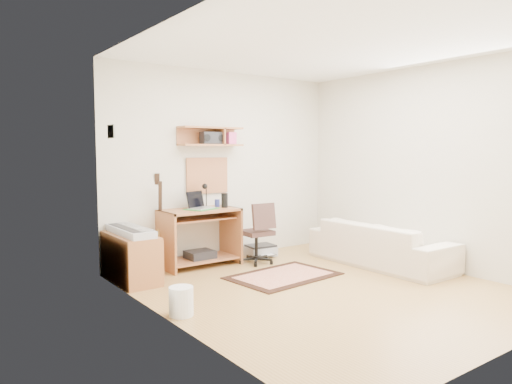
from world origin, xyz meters
TOP-DOWN VIEW (x-y plane):
  - floor at (0.00, 0.00)m, footprint 3.60×4.00m
  - ceiling at (0.00, 0.00)m, footprint 3.60×4.00m
  - back_wall at (0.00, 2.00)m, footprint 3.60×0.01m
  - left_wall at (-1.80, 0.00)m, footprint 0.01×4.00m
  - right_wall at (1.80, 0.00)m, footprint 0.01×4.00m
  - wall_shelf at (-0.30, 1.88)m, footprint 0.90×0.25m
  - cork_board at (-0.30, 1.98)m, footprint 0.64×0.03m
  - wall_photo at (-1.79, 1.50)m, footprint 0.02×0.20m
  - desk at (-0.57, 1.73)m, footprint 1.00×0.55m
  - laptop at (-0.55, 1.71)m, footprint 0.40×0.40m
  - speaker at (-0.21, 1.68)m, footprint 0.09×0.09m
  - desk_lamp at (-0.38, 1.87)m, footprint 0.11×0.11m
  - pencil_cup at (-0.24, 1.83)m, footprint 0.07×0.07m
  - boombox at (-0.29, 1.87)m, footprint 0.31×0.14m
  - rug at (-0.02, 0.66)m, footprint 1.35×0.96m
  - task_chair at (0.11, 1.40)m, footprint 0.45×0.45m
  - cabinet at (-1.58, 1.55)m, footprint 0.40×0.90m
  - music_keyboard at (-1.58, 1.55)m, footprint 0.28×0.89m
  - guitar at (-1.04, 1.86)m, footprint 0.38×0.30m
  - waste_basket at (-1.65, 0.16)m, footprint 0.30×0.30m
  - printer at (0.43, 1.73)m, footprint 0.43×0.35m
  - sofa at (1.38, 0.36)m, footprint 0.57×1.95m

SIDE VIEW (x-z plane):
  - floor at x=0.00m, z-range -0.01..0.00m
  - rug at x=-0.02m, z-range 0.00..0.02m
  - printer at x=0.43m, z-range 0.01..0.16m
  - waste_basket at x=-1.65m, z-range 0.00..0.27m
  - cabinet at x=-1.58m, z-range 0.00..0.55m
  - desk at x=-0.57m, z-range 0.00..0.75m
  - sofa at x=1.38m, z-range 0.00..0.76m
  - task_chair at x=0.11m, z-range 0.00..0.83m
  - music_keyboard at x=-1.58m, z-range 0.55..0.63m
  - guitar at x=-1.04m, z-range 0.00..1.23m
  - pencil_cup at x=-0.24m, z-range 0.75..0.85m
  - speaker at x=-0.21m, z-range 0.75..0.94m
  - laptop at x=-0.55m, z-range 0.75..0.98m
  - desk_lamp at x=-0.38m, z-range 0.75..1.07m
  - cork_board at x=-0.30m, z-range 0.92..1.42m
  - back_wall at x=0.00m, z-range 0.00..2.60m
  - left_wall at x=-1.80m, z-range 0.00..2.60m
  - right_wall at x=1.80m, z-range 0.00..2.60m
  - boombox at x=-0.29m, z-range 1.60..1.76m
  - wall_shelf at x=-0.30m, z-range 1.57..1.83m
  - wall_photo at x=-1.79m, z-range 1.65..1.79m
  - ceiling at x=0.00m, z-range 2.60..2.61m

